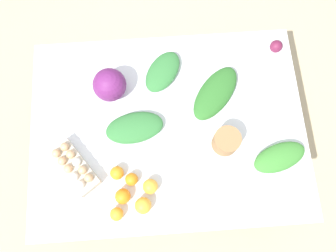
% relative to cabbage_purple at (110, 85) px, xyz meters
% --- Properties ---
extents(ground_plane, '(8.00, 8.00, 0.00)m').
position_rel_cabbage_purple_xyz_m(ground_plane, '(-0.29, 0.22, -0.85)').
color(ground_plane, '#C6B289').
extents(dining_table, '(1.45, 1.07, 0.76)m').
position_rel_cabbage_purple_xyz_m(dining_table, '(-0.29, 0.22, -0.17)').
color(dining_table, silver).
rests_on(dining_table, ground_plane).
extents(cabbage_purple, '(0.18, 0.18, 0.18)m').
position_rel_cabbage_purple_xyz_m(cabbage_purple, '(0.00, 0.00, 0.00)').
color(cabbage_purple, '#6B2366').
rests_on(cabbage_purple, dining_table).
extents(egg_carton, '(0.27, 0.31, 0.09)m').
position_rel_cabbage_purple_xyz_m(egg_carton, '(0.19, 0.41, -0.05)').
color(egg_carton, beige).
rests_on(egg_carton, dining_table).
extents(paper_bag, '(0.13, 0.13, 0.12)m').
position_rel_cabbage_purple_xyz_m(paper_bag, '(-0.57, 0.34, -0.03)').
color(paper_bag, '#997047').
rests_on(paper_bag, dining_table).
extents(greens_bunch_beet_tops, '(0.32, 0.21, 0.07)m').
position_rel_cabbage_purple_xyz_m(greens_bunch_beet_tops, '(-0.11, 0.22, -0.05)').
color(greens_bunch_beet_tops, '#337538').
rests_on(greens_bunch_beet_tops, dining_table).
extents(greens_bunch_chard, '(0.27, 0.30, 0.06)m').
position_rel_cabbage_purple_xyz_m(greens_bunch_chard, '(-0.28, -0.08, -0.06)').
color(greens_bunch_chard, '#337538').
rests_on(greens_bunch_chard, dining_table).
extents(greens_bunch_kale, '(0.34, 0.38, 0.07)m').
position_rel_cabbage_purple_xyz_m(greens_bunch_kale, '(-0.55, 0.06, -0.05)').
color(greens_bunch_kale, '#2D6B28').
rests_on(greens_bunch_kale, dining_table).
extents(greens_bunch_scallion, '(0.31, 0.21, 0.07)m').
position_rel_cabbage_purple_xyz_m(greens_bunch_scallion, '(-0.84, 0.43, -0.05)').
color(greens_bunch_scallion, '#3D8433').
rests_on(greens_bunch_scallion, dining_table).
extents(beet_root, '(0.07, 0.07, 0.07)m').
position_rel_cabbage_purple_xyz_m(beet_root, '(-0.92, -0.19, -0.05)').
color(beet_root, maroon).
rests_on(beet_root, dining_table).
extents(orange_0, '(0.07, 0.07, 0.07)m').
position_rel_cabbage_purple_xyz_m(orange_0, '(-0.02, 0.45, -0.05)').
color(orange_0, orange).
rests_on(orange_0, dining_table).
extents(orange_1, '(0.07, 0.07, 0.07)m').
position_rel_cabbage_purple_xyz_m(orange_1, '(-0.01, 0.65, -0.05)').
color(orange_1, orange).
rests_on(orange_1, dining_table).
extents(orange_2, '(0.07, 0.07, 0.07)m').
position_rel_cabbage_purple_xyz_m(orange_2, '(-0.09, 0.49, -0.06)').
color(orange_2, orange).
rests_on(orange_2, dining_table).
extents(orange_3, '(0.08, 0.08, 0.08)m').
position_rel_cabbage_purple_xyz_m(orange_3, '(-0.04, 0.57, -0.05)').
color(orange_3, orange).
rests_on(orange_3, dining_table).
extents(orange_4, '(0.08, 0.08, 0.08)m').
position_rel_cabbage_purple_xyz_m(orange_4, '(-0.14, 0.62, -0.05)').
color(orange_4, '#F9A833').
rests_on(orange_4, dining_table).
extents(orange_5, '(0.08, 0.08, 0.08)m').
position_rel_cabbage_purple_xyz_m(orange_5, '(-0.18, 0.53, -0.05)').
color(orange_5, '#F9A833').
rests_on(orange_5, dining_table).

